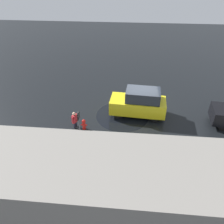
{
  "coord_description": "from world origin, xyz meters",
  "views": [
    {
      "loc": [
        0.8,
        13.71,
        9.23
      ],
      "look_at": [
        1.91,
        1.56,
        0.9
      ],
      "focal_mm": 35.0,
      "sensor_mm": 36.0,
      "label": 1
    }
  ],
  "objects_px": {
    "fire_hydrant": "(84,125)",
    "sign_post": "(79,124)",
    "moving_hatchback": "(139,103)",
    "pedestrian": "(75,119)"
  },
  "relations": [
    {
      "from": "pedestrian",
      "to": "fire_hydrant",
      "type": "bearing_deg",
      "value": 163.4
    },
    {
      "from": "moving_hatchback",
      "to": "sign_post",
      "type": "distance_m",
      "value": 5.0
    },
    {
      "from": "moving_hatchback",
      "to": "fire_hydrant",
      "type": "bearing_deg",
      "value": 29.77
    },
    {
      "from": "moving_hatchback",
      "to": "fire_hydrant",
      "type": "xyz_separation_m",
      "value": [
        3.62,
        2.07,
        -0.63
      ]
    },
    {
      "from": "sign_post",
      "to": "moving_hatchback",
      "type": "bearing_deg",
      "value": -135.05
    },
    {
      "from": "moving_hatchback",
      "to": "fire_hydrant",
      "type": "distance_m",
      "value": 4.21
    },
    {
      "from": "fire_hydrant",
      "to": "pedestrian",
      "type": "bearing_deg",
      "value": -16.6
    },
    {
      "from": "fire_hydrant",
      "to": "sign_post",
      "type": "distance_m",
      "value": 1.86
    },
    {
      "from": "moving_hatchback",
      "to": "fire_hydrant",
      "type": "relative_size",
      "value": 5.0
    },
    {
      "from": "moving_hatchback",
      "to": "sign_post",
      "type": "xyz_separation_m",
      "value": [
        3.52,
        3.51,
        0.55
      ]
    }
  ]
}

